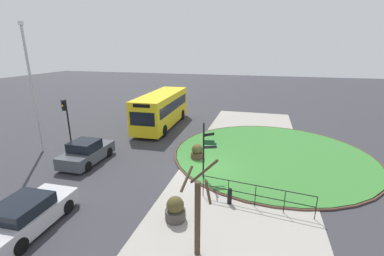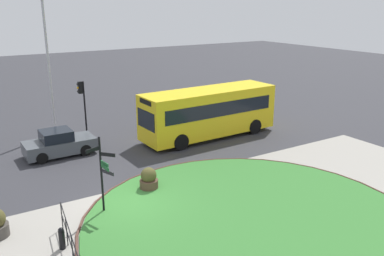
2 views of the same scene
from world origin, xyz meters
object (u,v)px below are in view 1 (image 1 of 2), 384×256
object	(u,v)px
traffic_light_far	(66,112)
street_tree_bare	(198,212)
car_near_lane	(26,215)
planter_near_signpost	(197,152)
bollard_foreground	(230,196)
lamppost_tall	(32,86)
car_far_lane	(87,153)
signpost_directional	(206,147)
planter_kerbside	(175,210)
bus_yellow	(162,109)

from	to	relation	value
traffic_light_far	street_tree_bare	world-z (taller)	street_tree_bare
car_near_lane	street_tree_bare	size ratio (longest dim) A/B	1.15
traffic_light_far	planter_near_signpost	distance (m)	10.45
bollard_foreground	lamppost_tall	size ratio (longest dim) A/B	0.10
traffic_light_far	car_near_lane	bearing A→B (deg)	30.55
car_far_lane	car_near_lane	bearing A→B (deg)	-164.91
planter_near_signpost	signpost_directional	bearing A→B (deg)	-156.61
traffic_light_far	planter_kerbside	bearing A→B (deg)	58.37
bus_yellow	planter_kerbside	size ratio (longest dim) A/B	8.20
car_far_lane	planter_kerbside	distance (m)	8.65
planter_near_signpost	bus_yellow	bearing A→B (deg)	37.03
bus_yellow	traffic_light_far	xyz separation A→B (m)	(-6.67, 5.05, 0.90)
car_near_lane	traffic_light_far	world-z (taller)	traffic_light_far
planter_near_signpost	planter_kerbside	world-z (taller)	planter_kerbside
signpost_directional	car_far_lane	bearing A→B (deg)	88.35
signpost_directional	bus_yellow	size ratio (longest dim) A/B	0.36
car_near_lane	bus_yellow	bearing A→B (deg)	-1.00
bollard_foreground	lamppost_tall	distance (m)	14.96
signpost_directional	traffic_light_far	size ratio (longest dim) A/B	0.95
signpost_directional	car_near_lane	distance (m)	8.82
car_near_lane	lamppost_tall	size ratio (longest dim) A/B	0.48
traffic_light_far	planter_near_signpost	xyz separation A→B (m)	(-0.20, -10.24, -2.08)
lamppost_tall	planter_near_signpost	xyz separation A→B (m)	(1.51, -11.18, -4.21)
bollard_foreground	planter_near_signpost	xyz separation A→B (m)	(4.77, 2.79, 0.06)
traffic_light_far	planter_kerbside	xyz separation A→B (m)	(-6.83, -10.91, -2.07)
lamppost_tall	planter_kerbside	bearing A→B (deg)	-113.36
lamppost_tall	traffic_light_far	bearing A→B (deg)	-28.84
car_far_lane	bus_yellow	bearing A→B (deg)	-10.74
bus_yellow	car_far_lane	distance (m)	9.41
car_near_lane	street_tree_bare	world-z (taller)	street_tree_bare
planter_near_signpost	bollard_foreground	bearing A→B (deg)	-149.66
traffic_light_far	planter_near_signpost	world-z (taller)	traffic_light_far
car_near_lane	planter_near_signpost	world-z (taller)	car_near_lane
bollard_foreground	planter_near_signpost	bearing A→B (deg)	30.34
car_far_lane	planter_near_signpost	distance (m)	7.23
bollard_foreground	bus_yellow	size ratio (longest dim) A/B	0.09
signpost_directional	bollard_foreground	distance (m)	3.15
bollard_foreground	car_far_lane	size ratio (longest dim) A/B	0.22
signpost_directional	traffic_light_far	distance (m)	11.70
car_far_lane	street_tree_bare	size ratio (longest dim) A/B	1.08
planter_kerbside	car_near_lane	bearing A→B (deg)	110.52
traffic_light_far	lamppost_tall	bearing A→B (deg)	-28.44
bollard_foreground	lamppost_tall	xyz separation A→B (m)	(3.26, 13.97, 4.27)
planter_kerbside	bollard_foreground	bearing A→B (deg)	-48.56
bus_yellow	car_far_lane	world-z (taller)	bus_yellow
signpost_directional	planter_kerbside	bearing A→B (deg)	173.92
bus_yellow	car_near_lane	bearing A→B (deg)	-1.25
car_far_lane	lamppost_tall	bearing A→B (deg)	78.64
car_far_lane	street_tree_bare	bearing A→B (deg)	-124.28
signpost_directional	bus_yellow	world-z (taller)	signpost_directional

